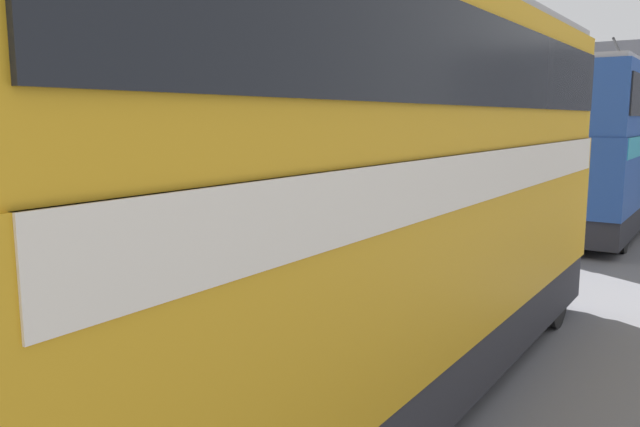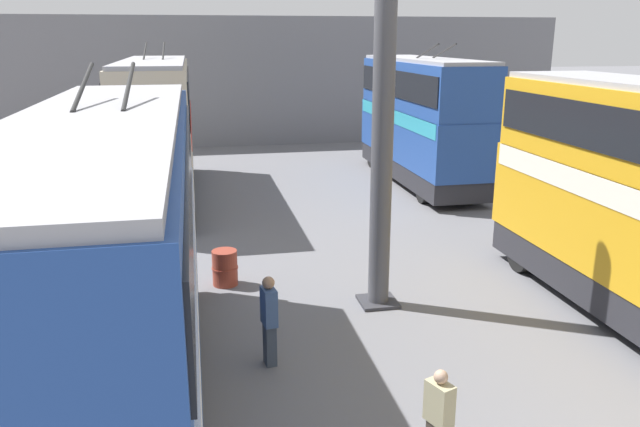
{
  "view_description": "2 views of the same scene",
  "coord_description": "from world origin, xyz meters",
  "px_view_note": "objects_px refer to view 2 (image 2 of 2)",
  "views": [
    {
      "loc": [
        -0.16,
        -9.03,
        3.66
      ],
      "look_at": [
        12.46,
        -0.48,
        1.32
      ],
      "focal_mm": 35.0,
      "sensor_mm": 36.0,
      "label": 1
    },
    {
      "loc": [
        -3.48,
        4.09,
        6.11
      ],
      "look_at": [
        12.87,
        0.76,
        1.38
      ],
      "focal_mm": 35.0,
      "sensor_mm": 36.0,
      "label": 2
    }
  ],
  "objects_px": {
    "bus_left_far": "(422,113)",
    "person_aisle_midway": "(439,417)",
    "bus_right_mid": "(157,122)",
    "oil_drum": "(225,268)",
    "person_by_right_row": "(269,318)",
    "bus_right_near": "(110,261)"
  },
  "relations": [
    {
      "from": "bus_right_near",
      "to": "person_by_right_row",
      "type": "relative_size",
      "value": 6.27
    },
    {
      "from": "bus_right_mid",
      "to": "person_by_right_row",
      "type": "bearing_deg",
      "value": -169.45
    },
    {
      "from": "bus_left_far",
      "to": "bus_right_mid",
      "type": "bearing_deg",
      "value": 93.3
    },
    {
      "from": "bus_left_far",
      "to": "person_by_right_row",
      "type": "height_order",
      "value": "bus_left_far"
    },
    {
      "from": "bus_left_far",
      "to": "oil_drum",
      "type": "relative_size",
      "value": 10.85
    },
    {
      "from": "bus_right_mid",
      "to": "person_aisle_midway",
      "type": "height_order",
      "value": "bus_right_mid"
    },
    {
      "from": "bus_right_mid",
      "to": "oil_drum",
      "type": "distance_m",
      "value": 9.99
    },
    {
      "from": "bus_left_far",
      "to": "bus_right_mid",
      "type": "xyz_separation_m",
      "value": [
        -0.63,
        10.85,
        0.02
      ]
    },
    {
      "from": "bus_right_near",
      "to": "oil_drum",
      "type": "bearing_deg",
      "value": -18.26
    },
    {
      "from": "bus_right_mid",
      "to": "oil_drum",
      "type": "xyz_separation_m",
      "value": [
        -9.46,
        -1.93,
        -2.55
      ]
    },
    {
      "from": "oil_drum",
      "to": "bus_left_far",
      "type": "bearing_deg",
      "value": -41.47
    },
    {
      "from": "person_aisle_midway",
      "to": "bus_left_far",
      "type": "bearing_deg",
      "value": 49.1
    },
    {
      "from": "bus_right_mid",
      "to": "oil_drum",
      "type": "bearing_deg",
      "value": -168.48
    },
    {
      "from": "bus_left_far",
      "to": "person_aisle_midway",
      "type": "relative_size",
      "value": 6.31
    },
    {
      "from": "bus_left_far",
      "to": "person_aisle_midway",
      "type": "xyz_separation_m",
      "value": [
        -17.79,
        6.26,
        -2.17
      ]
    },
    {
      "from": "bus_right_mid",
      "to": "person_by_right_row",
      "type": "distance_m",
      "value": 14.09
    },
    {
      "from": "bus_left_far",
      "to": "bus_right_near",
      "type": "xyz_separation_m",
      "value": [
        -15.94,
        10.85,
        -0.1
      ]
    },
    {
      "from": "person_aisle_midway",
      "to": "bus_right_near",
      "type": "bearing_deg",
      "value": 136.57
    },
    {
      "from": "person_by_right_row",
      "to": "oil_drum",
      "type": "relative_size",
      "value": 1.98
    },
    {
      "from": "bus_right_mid",
      "to": "bus_right_near",
      "type": "bearing_deg",
      "value": 180.0
    },
    {
      "from": "person_aisle_midway",
      "to": "oil_drum",
      "type": "height_order",
      "value": "person_aisle_midway"
    },
    {
      "from": "bus_left_far",
      "to": "oil_drum",
      "type": "xyz_separation_m",
      "value": [
        -10.09,
        8.92,
        -2.54
      ]
    }
  ]
}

